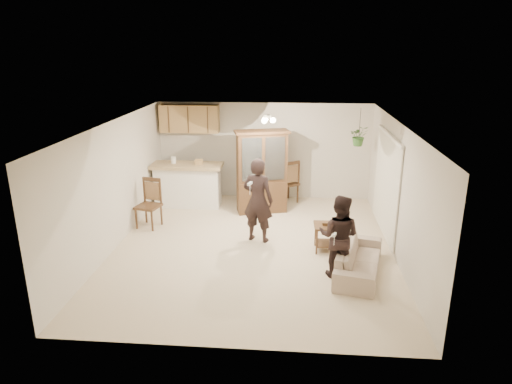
# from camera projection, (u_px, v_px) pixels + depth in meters

# --- Properties ---
(floor) EXTENTS (6.50, 6.50, 0.00)m
(floor) POSITION_uv_depth(u_px,v_px,m) (253.00, 247.00, 9.21)
(floor) COLOR beige
(floor) RESTS_ON ground
(ceiling) EXTENTS (5.50, 6.50, 0.02)m
(ceiling) POSITION_uv_depth(u_px,v_px,m) (253.00, 124.00, 8.45)
(ceiling) COLOR silver
(ceiling) RESTS_ON wall_back
(wall_back) EXTENTS (5.50, 0.02, 2.50)m
(wall_back) POSITION_uv_depth(u_px,v_px,m) (264.00, 151.00, 11.91)
(wall_back) COLOR beige
(wall_back) RESTS_ON ground
(wall_front) EXTENTS (5.50, 0.02, 2.50)m
(wall_front) POSITION_uv_depth(u_px,v_px,m) (230.00, 265.00, 5.75)
(wall_front) COLOR beige
(wall_front) RESTS_ON ground
(wall_left) EXTENTS (0.02, 6.50, 2.50)m
(wall_left) POSITION_uv_depth(u_px,v_px,m) (115.00, 185.00, 9.05)
(wall_left) COLOR beige
(wall_left) RESTS_ON ground
(wall_right) EXTENTS (0.02, 6.50, 2.50)m
(wall_right) POSITION_uv_depth(u_px,v_px,m) (398.00, 192.00, 8.61)
(wall_right) COLOR beige
(wall_right) RESTS_ON ground
(breakfast_bar) EXTENTS (1.60, 0.55, 1.00)m
(breakfast_bar) POSITION_uv_depth(u_px,v_px,m) (188.00, 187.00, 11.44)
(breakfast_bar) COLOR white
(breakfast_bar) RESTS_ON floor
(bar_top) EXTENTS (1.75, 0.70, 0.08)m
(bar_top) POSITION_uv_depth(u_px,v_px,m) (187.00, 166.00, 11.27)
(bar_top) COLOR tan
(bar_top) RESTS_ON breakfast_bar
(upper_cabinets) EXTENTS (1.50, 0.34, 0.70)m
(upper_cabinets) POSITION_uv_depth(u_px,v_px,m) (190.00, 119.00, 11.63)
(upper_cabinets) COLOR #9C7D44
(upper_cabinets) RESTS_ON wall_back
(vertical_blinds) EXTENTS (0.06, 2.30, 2.10)m
(vertical_blinds) POSITION_uv_depth(u_px,v_px,m) (386.00, 185.00, 9.52)
(vertical_blinds) COLOR silver
(vertical_blinds) RESTS_ON wall_right
(ceiling_fixture) EXTENTS (0.36, 0.36, 0.20)m
(ceiling_fixture) POSITION_uv_depth(u_px,v_px,m) (267.00, 119.00, 9.60)
(ceiling_fixture) COLOR #FFEFBF
(ceiling_fixture) RESTS_ON ceiling
(hanging_plant) EXTENTS (0.43, 0.37, 0.48)m
(hanging_plant) POSITION_uv_depth(u_px,v_px,m) (359.00, 136.00, 10.74)
(hanging_plant) COLOR #2A5522
(hanging_plant) RESTS_ON ceiling
(plant_cord) EXTENTS (0.01, 0.01, 0.65)m
(plant_cord) POSITION_uv_depth(u_px,v_px,m) (360.00, 122.00, 10.64)
(plant_cord) COLOR black
(plant_cord) RESTS_ON ceiling
(sofa) EXTENTS (1.14, 1.99, 0.73)m
(sofa) POSITION_uv_depth(u_px,v_px,m) (359.00, 254.00, 8.07)
(sofa) COLOR beige
(sofa) RESTS_ON floor
(adult) EXTENTS (0.76, 0.61, 1.80)m
(adult) POSITION_uv_depth(u_px,v_px,m) (258.00, 199.00, 9.26)
(adult) COLOR black
(adult) RESTS_ON floor
(child) EXTENTS (0.78, 0.69, 1.35)m
(child) POSITION_uv_depth(u_px,v_px,m) (339.00, 240.00, 7.88)
(child) COLOR black
(child) RESTS_ON floor
(china_hutch) EXTENTS (1.35, 0.80, 2.00)m
(china_hutch) POSITION_uv_depth(u_px,v_px,m) (262.00, 172.00, 10.90)
(china_hutch) COLOR #3E2916
(china_hutch) RESTS_ON floor
(side_table) EXTENTS (0.50, 0.50, 0.60)m
(side_table) POSITION_uv_depth(u_px,v_px,m) (326.00, 237.00, 8.99)
(side_table) COLOR #3E2916
(side_table) RESTS_ON floor
(chair_bar) EXTENTS (0.59, 0.59, 1.09)m
(chair_bar) POSITION_uv_depth(u_px,v_px,m) (149.00, 214.00, 10.15)
(chair_bar) COLOR #3E2916
(chair_bar) RESTS_ON floor
(chair_hutch_left) EXTENTS (0.58, 0.58, 1.02)m
(chair_hutch_left) POSITION_uv_depth(u_px,v_px,m) (271.00, 190.00, 11.87)
(chair_hutch_left) COLOR #3E2916
(chair_hutch_left) RESTS_ON floor
(chair_hutch_right) EXTENTS (0.69, 0.69, 1.12)m
(chair_hutch_right) POSITION_uv_depth(u_px,v_px,m) (287.00, 190.00, 11.78)
(chair_hutch_right) COLOR #3E2916
(chair_hutch_right) RESTS_ON floor
(controller_adult) EXTENTS (0.09, 0.16, 0.05)m
(controller_adult) POSITION_uv_depth(u_px,v_px,m) (250.00, 184.00, 8.76)
(controller_adult) COLOR white
(controller_adult) RESTS_ON adult
(controller_child) EXTENTS (0.08, 0.14, 0.04)m
(controller_child) POSITION_uv_depth(u_px,v_px,m) (335.00, 235.00, 7.50)
(controller_child) COLOR white
(controller_child) RESTS_ON child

